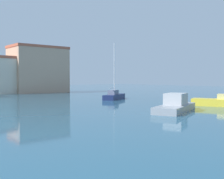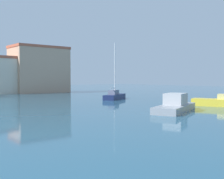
# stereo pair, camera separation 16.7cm
# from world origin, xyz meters

# --- Properties ---
(water) EXTENTS (160.00, 160.00, 0.00)m
(water) POSITION_xyz_m (15.00, 20.00, 0.00)
(water) COLOR #285670
(water) RESTS_ON ground
(sailboat_navy_distant_east) EXTENTS (5.51, 4.15, 7.81)m
(sailboat_navy_distant_east) POSITION_xyz_m (26.00, 24.36, 0.50)
(sailboat_navy_distant_east) COLOR #19234C
(sailboat_navy_distant_east) RESTS_ON water
(motorboat_grey_center_channel) EXTENTS (7.00, 4.40, 1.59)m
(motorboat_grey_center_channel) POSITION_xyz_m (20.89, 10.12, 0.54)
(motorboat_grey_center_channel) COLOR gray
(motorboat_grey_center_channel) RESTS_ON water
(harbor_office) EXTENTS (7.83, 7.44, 7.02)m
(harbor_office) POSITION_xyz_m (19.08, 49.49, 3.52)
(harbor_office) COLOR beige
(harbor_office) RESTS_ON ground
(warehouse_block) EXTENTS (11.00, 6.71, 9.36)m
(warehouse_block) POSITION_xyz_m (26.06, 48.13, 4.69)
(warehouse_block) COLOR tan
(warehouse_block) RESTS_ON ground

